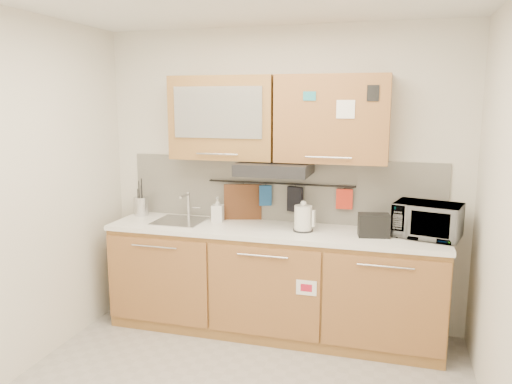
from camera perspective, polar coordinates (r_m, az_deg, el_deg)
The scene contains 18 objects.
wall_back at distance 4.41m, azimuth 2.89°, elevation 1.58°, with size 3.20×3.20×0.00m, color silver.
wall_left at distance 3.82m, azimuth -26.83°, elevation -0.90°, with size 3.00×3.00×0.00m, color silver.
base_cabinet at distance 4.35m, azimuth 1.86°, elevation -10.75°, with size 2.80×0.64×0.88m.
countertop at distance 4.20m, azimuth 1.89°, elevation -4.45°, with size 2.82×0.62×0.04m, color white.
backsplash at distance 4.41m, azimuth 2.84°, elevation 0.27°, with size 2.80×0.02×0.56m, color silver.
upper_cabinets at distance 4.19m, azimuth 2.34°, elevation 8.42°, with size 1.82×0.37×0.70m.
range_hood at distance 4.15m, azimuth 2.13°, elevation 2.71°, with size 0.60×0.46×0.10m, color black.
sink at distance 4.48m, azimuth -8.67°, elevation -3.29°, with size 0.42×0.40×0.26m.
utensil_rail at distance 4.37m, azimuth 2.74°, elevation 0.97°, with size 0.02×0.02×1.30m, color black.
utensil_crock at distance 4.77m, azimuth -12.99°, elevation -1.55°, with size 0.16×0.16×0.34m.
kettle at distance 4.10m, azimuth 5.43°, elevation -3.09°, with size 0.19×0.17×0.26m.
toaster at distance 4.03m, azimuth 13.31°, elevation -3.69°, with size 0.26×0.18×0.18m.
microwave at distance 4.11m, azimuth 19.01°, elevation -3.08°, with size 0.49×0.33×0.27m, color #999999.
soap_bottle at distance 4.42m, azimuth -4.41°, elevation -1.98°, with size 0.10×0.10×0.22m, color #999999.
cutting_board at distance 4.48m, azimuth -1.52°, elevation -1.75°, with size 0.34×0.02×0.42m, color brown.
oven_mitt at distance 4.40m, azimuth 1.08°, elevation -0.40°, with size 0.11×0.03×0.18m, color #1D4D87.
dark_pouch at distance 4.35m, azimuth 4.48°, elevation -0.83°, with size 0.14×0.04×0.22m, color black.
pot_holder at distance 4.28m, azimuth 10.05°, elevation -0.80°, with size 0.14×0.02×0.17m, color red.
Camera 1 is at (0.97, -2.75, 1.97)m, focal length 35.00 mm.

